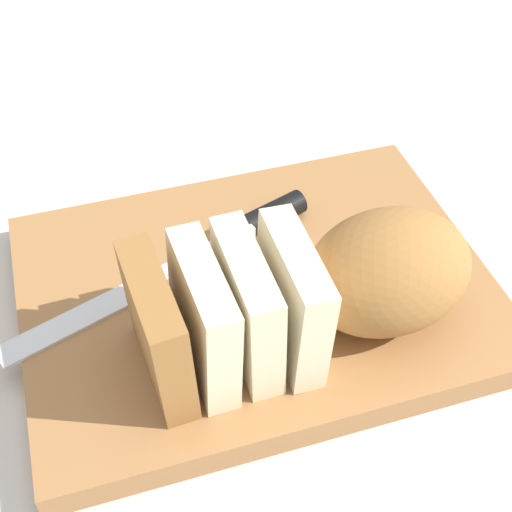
# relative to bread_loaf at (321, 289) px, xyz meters

# --- Properties ---
(ground_plane) EXTENTS (3.00, 3.00, 0.00)m
(ground_plane) POSITION_rel_bread_loaf_xyz_m (0.03, -0.06, -0.07)
(ground_plane) COLOR beige
(cutting_board) EXTENTS (0.37, 0.28, 0.02)m
(cutting_board) POSITION_rel_bread_loaf_xyz_m (0.03, -0.06, -0.06)
(cutting_board) COLOR #9E6B3D
(cutting_board) RESTS_ON ground_plane
(bread_loaf) EXTENTS (0.25, 0.10, 0.09)m
(bread_loaf) POSITION_rel_bread_loaf_xyz_m (0.00, 0.00, 0.00)
(bread_loaf) COLOR #996633
(bread_loaf) RESTS_ON cutting_board
(bread_knife) EXTENTS (0.27, 0.11, 0.02)m
(bread_knife) POSITION_rel_bread_loaf_xyz_m (0.04, -0.11, -0.04)
(bread_knife) COLOR silver
(bread_knife) RESTS_ON cutting_board
(crumb_near_knife) EXTENTS (0.00, 0.00, 0.00)m
(crumb_near_knife) POSITION_rel_bread_loaf_xyz_m (0.02, -0.09, -0.04)
(crumb_near_knife) COLOR tan
(crumb_near_knife) RESTS_ON cutting_board
(crumb_near_loaf) EXTENTS (0.00, 0.00, 0.00)m
(crumb_near_loaf) POSITION_rel_bread_loaf_xyz_m (0.08, -0.10, -0.04)
(crumb_near_loaf) COLOR tan
(crumb_near_loaf) RESTS_ON cutting_board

